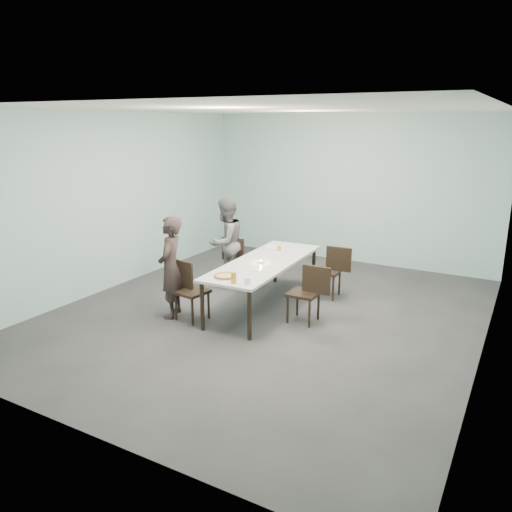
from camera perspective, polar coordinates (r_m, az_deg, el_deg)
The scene contains 16 objects.
ground at distance 7.67m, azimuth 1.31°, elevation -6.61°, with size 7.00×7.00×0.00m, color #333335.
room_shell at distance 7.17m, azimuth 1.40°, elevation 8.59°, with size 6.02×7.02×3.01m.
table at distance 7.74m, azimuth 0.97°, elevation -0.97°, with size 1.01×2.64×0.75m.
chair_near_left at distance 7.41m, azimuth -7.81°, elevation -3.42°, with size 0.64×0.48×0.87m.
chair_far_left at distance 8.77m, azimuth -2.00°, elevation -0.34°, with size 0.63×0.46×0.87m.
chair_near_right at distance 7.23m, azimuth 6.06°, elevation -3.84°, with size 0.61×0.42×0.87m.
chair_far_right at distance 8.32m, azimuth 8.66°, elevation -1.36°, with size 0.62×0.44×0.87m.
diner_near at distance 7.46m, azimuth -9.71°, elevation -1.29°, with size 0.55×0.36×1.52m, color black.
diner_far at distance 8.78m, azimuth -3.45°, elevation 1.58°, with size 0.76×0.60×1.57m, color slate.
pizza at distance 6.93m, azimuth -3.54°, elevation -2.31°, with size 0.34×0.34×0.04m.
side_plate at distance 7.26m, azimuth 0.37°, elevation -1.58°, with size 0.18×0.18×0.01m, color white.
beer_glass at distance 6.67m, azimuth -2.57°, elevation -2.50°, with size 0.08×0.08×0.15m, color gold.
water_tumbler at distance 6.63m, azimuth -1.00°, elevation -2.85°, with size 0.08×0.08×0.09m, color silver.
tealight at distance 7.61m, azimuth 0.56°, elevation -0.66°, with size 0.06×0.06×0.05m.
amber_tumbler at distance 8.35m, azimuth 2.64°, elevation 0.90°, with size 0.07×0.07×0.08m, color gold.
menu at distance 8.59m, azimuth 2.17°, elevation 1.06°, with size 0.30×0.22×0.01m, color silver.
Camera 1 is at (3.33, -6.29, 2.85)m, focal length 35.00 mm.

